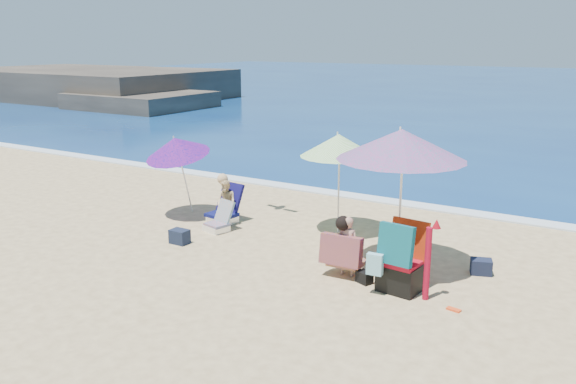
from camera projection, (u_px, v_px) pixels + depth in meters
The scene contains 20 objects.
ground at pixel (273, 268), 10.18m from camera, with size 120.00×120.00×0.00m.
sea at pixel (576, 90), 47.42m from camera, with size 120.00×80.00×0.12m.
foam at pixel (386, 201), 14.40m from camera, with size 120.00×0.50×0.04m.
headland at pixel (92, 89), 40.11m from camera, with size 20.50×11.50×2.60m.
umbrella_turquoise at pixel (401, 145), 9.65m from camera, with size 2.29×2.29×2.45m.
umbrella_striped at pixel (339, 145), 11.68m from camera, with size 2.00×2.00×2.06m.
umbrella_blue at pixel (176, 147), 12.79m from camera, with size 1.47×1.52×1.93m.
furled_umbrella at pixel (429, 256), 8.81m from camera, with size 0.20×0.22×1.26m.
chair_navy at pixel (225, 213), 12.74m from camera, with size 0.60×0.69×0.74m.
chair_rainbow at pixel (218, 223), 12.16m from camera, with size 0.57×0.63×0.61m.
camp_chair_left at pixel (392, 272), 9.35m from camera, with size 0.55×0.57×0.84m.
camp_chair_right at pixel (400, 266), 9.18m from camera, with size 0.75×0.82×1.15m.
person_center at pixel (345, 247), 9.75m from camera, with size 0.71×0.61×1.03m.
person_left at pixel (226, 202), 12.59m from camera, with size 0.65×0.83×1.06m.
bag_navy_a at pixel (180, 237), 11.41m from camera, with size 0.35×0.26×0.27m.
bag_black_a at pixel (223, 213), 13.09m from camera, with size 0.31×0.26×0.19m.
bag_tan at pixel (340, 244), 11.07m from camera, with size 0.30×0.26×0.22m.
bag_navy_b at pixel (481, 267), 9.92m from camera, with size 0.41×0.35×0.26m.
bag_black_b at pixel (364, 277), 9.55m from camera, with size 0.30×0.26×0.20m.
orange_item at pixel (454, 310), 8.59m from camera, with size 0.22×0.13×0.03m.
Camera 1 is at (5.19, -8.01, 3.81)m, focal length 36.90 mm.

